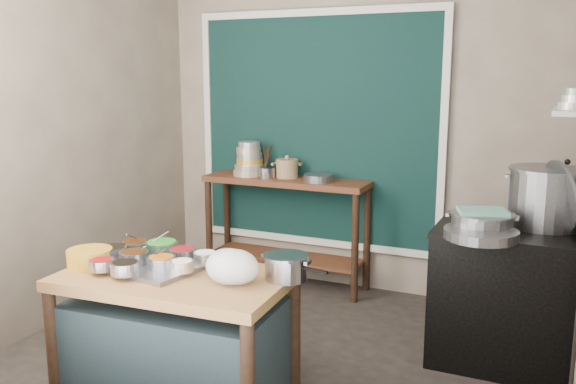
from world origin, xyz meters
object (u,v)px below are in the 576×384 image
at_px(stove_block, 508,298).
at_px(stock_pot, 546,197).
at_px(yellow_basin, 90,258).
at_px(saucepan, 286,267).
at_px(ceramic_crock, 287,170).
at_px(back_counter, 286,232).
at_px(utensil_cup, 267,173).
at_px(steamer, 482,223).
at_px(condiment_tray, 149,265).
at_px(prep_table, 177,338).

distance_m(stove_block, stock_pot, 0.68).
bearing_deg(yellow_basin, saucepan, 13.32).
height_order(stove_block, saucepan, saucepan).
bearing_deg(ceramic_crock, back_counter, -80.20).
bearing_deg(back_counter, saucepan, -65.10).
height_order(saucepan, ceramic_crock, ceramic_crock).
xyz_separation_m(utensil_cup, stock_pot, (2.23, -0.54, 0.07)).
bearing_deg(steamer, back_counter, 151.89).
distance_m(back_counter, stock_pot, 2.23).
xyz_separation_m(saucepan, utensil_cup, (-1.01, 1.79, 0.18)).
relative_size(condiment_tray, ceramic_crock, 2.86).
relative_size(prep_table, steamer, 3.21).
bearing_deg(ceramic_crock, steamer, -28.93).
xyz_separation_m(condiment_tray, utensil_cup, (-0.22, 1.93, 0.23)).
xyz_separation_m(yellow_basin, ceramic_crock, (0.25, 2.14, 0.22)).
distance_m(utensil_cup, ceramic_crock, 0.18).
xyz_separation_m(prep_table, stock_pot, (1.81, 1.44, 0.69)).
bearing_deg(saucepan, prep_table, -153.67).
bearing_deg(stock_pot, stove_block, -140.83).
bearing_deg(prep_table, ceramic_crock, 93.83).
relative_size(condiment_tray, steamer, 1.52).
bearing_deg(steamer, yellow_basin, -149.44).
height_order(prep_table, stove_block, stove_block).
bearing_deg(utensil_cup, ceramic_crock, 29.75).
bearing_deg(stove_block, saucepan, -133.24).
xyz_separation_m(stove_block, steamer, (-0.16, -0.20, 0.52)).
xyz_separation_m(stock_pot, steamer, (-0.34, -0.34, -0.12)).
xyz_separation_m(prep_table, saucepan, (0.59, 0.19, 0.44)).
height_order(condiment_tray, utensil_cup, utensil_cup).
relative_size(stove_block, condiment_tray, 1.52).
bearing_deg(utensil_cup, back_counter, 17.79).
xyz_separation_m(saucepan, steamer, (0.88, 0.91, 0.13)).
bearing_deg(back_counter, stock_pot, -15.87).
height_order(prep_table, yellow_basin, yellow_basin).
bearing_deg(condiment_tray, saucepan, 10.29).
bearing_deg(saucepan, yellow_basin, -158.12).
distance_m(stove_block, ceramic_crock, 2.14).
bearing_deg(back_counter, stove_block, -21.02).
distance_m(back_counter, utensil_cup, 0.55).
distance_m(utensil_cup, steamer, 2.09).
height_order(yellow_basin, steamer, steamer).
bearing_deg(utensil_cup, steamer, -24.84).
bearing_deg(stock_pot, prep_table, -141.42).
distance_m(saucepan, ceramic_crock, 2.08).
height_order(back_counter, condiment_tray, back_counter).
xyz_separation_m(prep_table, condiment_tray, (-0.20, 0.05, 0.39)).
bearing_deg(prep_table, back_counter, 93.79).
relative_size(stove_block, utensil_cup, 6.08).
bearing_deg(condiment_tray, steamer, 32.33).
bearing_deg(back_counter, utensil_cup, -162.21).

